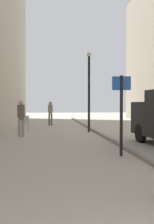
% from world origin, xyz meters
% --- Properties ---
extents(ground_plane, '(80.00, 80.00, 0.00)m').
position_xyz_m(ground_plane, '(0.00, 12.00, 0.00)').
color(ground_plane, '#A8A093').
extents(kerb_strip, '(0.16, 40.00, 0.12)m').
position_xyz_m(kerb_strip, '(1.58, 12.00, 0.06)').
color(kerb_strip, gray).
rests_on(kerb_strip, ground_plane).
extents(pedestrian_main_foreground, '(0.37, 0.25, 1.86)m').
position_xyz_m(pedestrian_main_foreground, '(-0.99, 20.88, 1.07)').
color(pedestrian_main_foreground, brown).
rests_on(pedestrian_main_foreground, ground_plane).
extents(pedestrian_far_crossing, '(0.37, 0.26, 1.88)m').
position_xyz_m(pedestrian_far_crossing, '(-2.59, 13.53, 1.09)').
color(pedestrian_far_crossing, gray).
rests_on(pedestrian_far_crossing, ground_plane).
extents(street_sign_post, '(0.60, 0.12, 2.60)m').
position_xyz_m(street_sign_post, '(1.07, 7.87, 1.55)').
color(street_sign_post, black).
rests_on(street_sign_post, ground_plane).
extents(lamp_post, '(0.28, 0.28, 4.76)m').
position_xyz_m(lamp_post, '(1.22, 15.68, 2.72)').
color(lamp_post, black).
rests_on(lamp_post, ground_plane).
extents(cafe_chair_near_window, '(0.48, 0.48, 0.94)m').
position_xyz_m(cafe_chair_near_window, '(-2.61, 16.70, 0.55)').
color(cafe_chair_near_window, '#B7B2A8').
rests_on(cafe_chair_near_window, ground_plane).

